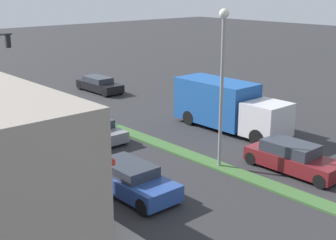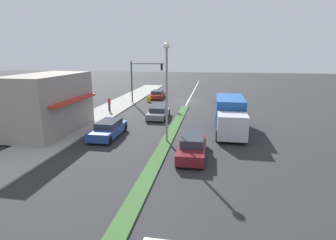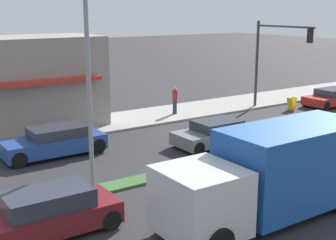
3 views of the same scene
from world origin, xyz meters
The scene contains 12 objects.
ground_plane centered at (0.00, 18.00, 0.00)m, with size 160.00×160.00×0.00m, color #2B2B2D.
sidewalk_right centered at (9.00, 18.50, 0.06)m, with size 4.00×73.00×0.12m, color #9E9B93.
building_corner_store centered at (10.43, 17.37, 2.58)m, with size 4.81×8.24×4.92m.
traffic_signal_main centered at (6.12, 2.82, 3.90)m, with size 4.59×0.34×5.60m.
street_lamp centered at (0.00, 18.32, 4.78)m, with size 0.44×0.44×7.37m.
pedestrian centered at (8.55, 8.72, 1.01)m, with size 0.34×0.34×1.69m.
warning_aframe_sign centered at (5.53, 1.51, 0.43)m, with size 0.45×0.53×0.84m.
delivery_truck centered at (-5.00, 14.35, 1.47)m, with size 2.44×7.50×2.87m.
coupe_blue centered at (5.00, 17.84, 0.65)m, with size 1.85×4.54×1.32m.
hatchback_red centered at (5.00, -1.86, 0.57)m, with size 1.87×4.00×1.17m.
sedan_maroon centered at (-2.20, 20.93, 0.66)m, with size 1.76×4.58×1.39m.
suv_grey centered at (2.20, 10.80, 0.59)m, with size 1.90×4.00×1.22m.
Camera 3 is at (-14.69, 24.98, 6.55)m, focal length 50.00 mm.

